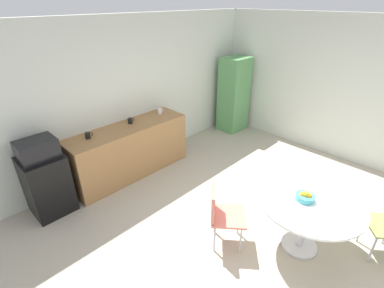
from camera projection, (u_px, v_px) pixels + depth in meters
The scene contains 13 objects.
ground_plane at pixel (268, 245), 3.57m from camera, with size 6.00×6.00×0.00m, color #B2A893.
wall_back at pixel (126, 96), 4.82m from camera, with size 6.00×0.10×2.60m, color silver.
wall_side_right at pixel (369, 95), 4.85m from camera, with size 0.10×6.00×2.60m, color silver.
counter_block at pixel (130, 150), 4.85m from camera, with size 2.10×0.60×0.90m, color #9E7042.
mini_fridge at pixel (47, 185), 3.96m from camera, with size 0.54×0.54×0.89m, color black.
microwave at pixel (37, 149), 3.70m from camera, with size 0.48×0.38×0.26m, color black.
locker_cabinet at pixel (234, 95), 6.37m from camera, with size 0.60×0.50×1.67m, color #599959.
round_table at pixel (308, 208), 3.26m from camera, with size 1.21×1.21×0.74m.
chair_coral at pixel (220, 210), 3.38m from camera, with size 0.59×0.59×0.83m.
fruit_bowl at pixel (306, 197), 3.18m from camera, with size 0.21×0.21×0.13m.
mug_white at pixel (130, 121), 4.74m from camera, with size 0.13×0.08×0.09m.
mug_green at pixel (160, 111), 5.14m from camera, with size 0.13×0.08×0.09m.
mug_red at pixel (88, 136), 4.23m from camera, with size 0.13×0.08×0.09m.
Camera 1 is at (-2.50, -1.09, 2.81)m, focal length 26.02 mm.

